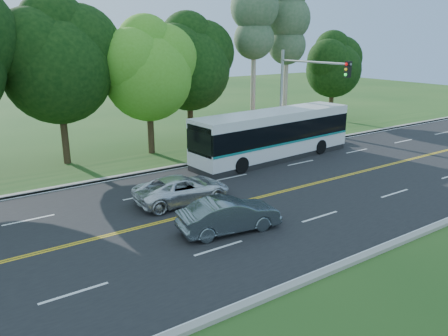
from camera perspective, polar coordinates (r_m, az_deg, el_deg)
ground at (r=23.00m, az=6.99°, el=-3.27°), size 120.00×120.00×0.00m
road at (r=23.00m, az=6.99°, el=-3.25°), size 60.00×14.00×0.02m
curb_north at (r=28.47m, az=-2.45°, el=0.91°), size 60.00×0.30×0.15m
curb_south at (r=18.64m, az=21.72°, el=-9.05°), size 60.00×0.30×0.15m
grass_verge at (r=30.01m, az=-4.32°, el=1.66°), size 60.00×4.00×0.10m
lane_markings at (r=22.93m, az=6.82°, el=-3.26°), size 57.60×13.82×0.00m
tree_row at (r=29.80m, az=-16.64°, el=13.94°), size 44.70×9.10×13.84m
bougainvillea_hedge at (r=33.27m, az=7.21°, el=4.24°), size 9.50×2.25×1.50m
traffic_signal at (r=30.19m, az=9.96°, el=10.47°), size 0.42×6.10×7.00m
transit_bus at (r=29.12m, az=6.48°, el=4.25°), size 12.28×3.57×3.17m
sedan at (r=18.21m, az=0.68°, el=-6.16°), size 4.47×2.12×1.41m
suv at (r=21.46m, az=-5.43°, el=-2.76°), size 4.85×2.40×1.32m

